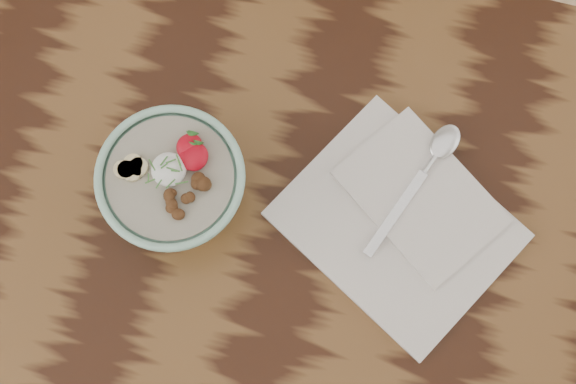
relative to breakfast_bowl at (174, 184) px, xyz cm
name	(u,v)px	position (x,y,z in cm)	size (l,w,h in cm)	color
table	(142,247)	(-4.98, -6.75, -15.31)	(160.00, 90.00, 75.00)	black
breakfast_bowl	(174,184)	(0.00, 0.00, 0.00)	(17.70, 17.70, 11.66)	#97CBB4
napkin	(402,219)	(28.13, 3.69, -5.32)	(34.08, 32.13, 1.65)	silver
spoon	(433,159)	(30.12, 11.81, -3.91)	(9.49, 19.80, 1.06)	silver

